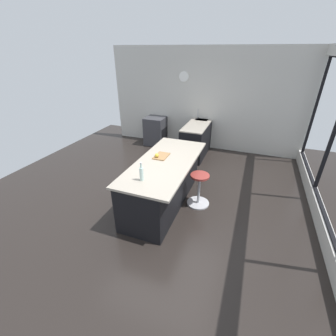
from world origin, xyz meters
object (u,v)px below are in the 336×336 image
(stool_by_window, at_px, (199,190))
(apple_yellow, at_px, (157,155))
(kitchen_island, at_px, (163,181))
(oven_range, at_px, (156,131))
(cutting_board, at_px, (161,156))
(water_bottle, at_px, (141,173))

(stool_by_window, distance_m, apple_yellow, 1.06)
(kitchen_island, bearing_deg, stool_by_window, 102.72)
(oven_range, bearing_deg, kitchen_island, 26.27)
(stool_by_window, height_order, cutting_board, cutting_board)
(cutting_board, bearing_deg, kitchen_island, 31.92)
(oven_range, bearing_deg, water_bottle, 20.52)
(water_bottle, bearing_deg, apple_yellow, -172.98)
(oven_range, xyz_separation_m, water_bottle, (3.64, 1.36, 0.60))
(oven_range, height_order, apple_yellow, apple_yellow)
(oven_range, height_order, cutting_board, cutting_board)
(kitchen_island, xyz_separation_m, apple_yellow, (-0.06, -0.15, 0.51))
(kitchen_island, xyz_separation_m, water_bottle, (0.78, -0.05, 0.57))
(stool_by_window, bearing_deg, apple_yellow, -83.61)
(kitchen_island, distance_m, stool_by_window, 0.71)
(apple_yellow, bearing_deg, kitchen_island, 68.55)
(apple_yellow, relative_size, water_bottle, 0.25)
(kitchen_island, bearing_deg, apple_yellow, -111.45)
(stool_by_window, bearing_deg, water_bottle, -38.09)
(oven_range, bearing_deg, cutting_board, 25.91)
(kitchen_island, height_order, cutting_board, cutting_board)
(cutting_board, distance_m, apple_yellow, 0.12)
(apple_yellow, xyz_separation_m, water_bottle, (0.84, 0.10, 0.06))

